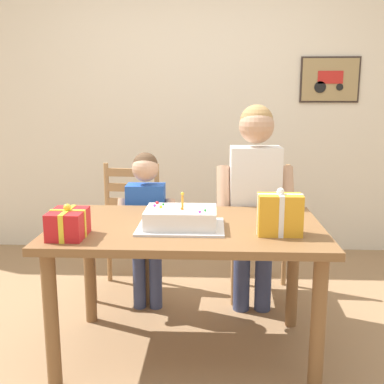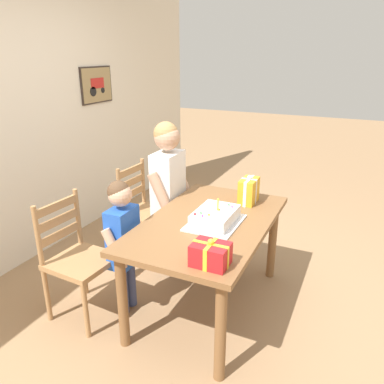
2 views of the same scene
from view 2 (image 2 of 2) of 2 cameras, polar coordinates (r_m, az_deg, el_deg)
ground_plane at (r=3.15m, az=2.29°, el=-16.58°), size 20.00×20.00×0.00m
back_wall at (r=3.72m, az=-25.50°, el=9.28°), size 6.40×0.11×2.60m
dining_table at (r=2.81m, az=2.47°, el=-6.17°), size 1.42×0.85×0.74m
birthday_cake at (r=2.70m, az=3.51°, el=-3.81°), size 0.44×0.34×0.19m
gift_box_red_large at (r=2.20m, az=2.80°, el=-9.33°), size 0.17×0.22×0.17m
gift_box_beside_cake at (r=3.09m, az=8.51°, el=0.17°), size 0.22×0.13×0.24m
chair_left at (r=2.95m, az=-16.88°, el=-9.49°), size 0.45×0.45×0.92m
chair_right at (r=3.62m, az=-6.96°, el=-2.92°), size 0.44×0.44×0.92m
child_older at (r=3.29m, az=-3.59°, el=1.42°), size 0.49×0.28×1.35m
child_younger at (r=2.82m, az=-10.33°, el=-6.34°), size 0.38×0.22×1.05m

